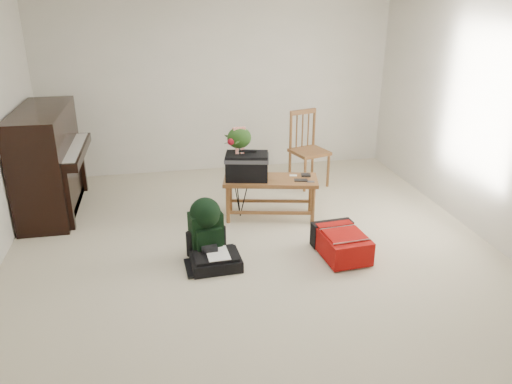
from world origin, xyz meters
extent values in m
cube|color=beige|center=(0.00, 0.00, 0.00)|extent=(5.00, 5.50, 0.01)
cube|color=silver|center=(0.00, 2.75, 1.25)|extent=(5.00, 0.04, 2.50)
cube|color=silver|center=(2.50, 0.00, 1.25)|extent=(0.04, 5.50, 2.50)
cube|color=black|center=(-2.20, 1.60, 0.62)|extent=(0.55, 1.50, 1.25)
cube|color=black|center=(-1.90, 1.60, 0.73)|extent=(0.28, 1.30, 0.10)
cube|color=white|center=(-1.90, 1.60, 0.78)|extent=(0.22, 1.20, 0.02)
cube|color=black|center=(-2.15, 1.60, 0.05)|extent=(0.45, 1.30, 0.10)
cube|color=brown|center=(0.35, 0.89, 0.46)|extent=(1.15, 0.66, 0.04)
cylinder|color=brown|center=(-0.14, 0.71, 0.22)|extent=(0.05, 0.05, 0.44)
cylinder|color=brown|center=(-0.14, 1.06, 0.22)|extent=(0.05, 0.05, 0.44)
cylinder|color=brown|center=(0.84, 0.71, 0.22)|extent=(0.05, 0.05, 0.44)
cylinder|color=brown|center=(0.84, 1.06, 0.22)|extent=(0.05, 0.05, 0.44)
cube|color=brown|center=(1.10, 1.83, 0.47)|extent=(0.55, 0.55, 0.04)
cylinder|color=brown|center=(0.92, 1.64, 0.23)|extent=(0.04, 0.04, 0.45)
cylinder|color=brown|center=(0.92, 2.01, 0.23)|extent=(0.04, 0.04, 0.45)
cylinder|color=brown|center=(1.29, 1.64, 0.23)|extent=(0.04, 0.04, 0.45)
cylinder|color=brown|center=(1.29, 2.01, 0.23)|extent=(0.04, 0.04, 0.45)
cube|color=brown|center=(1.10, 2.01, 0.99)|extent=(0.39, 0.16, 0.06)
cylinder|color=brown|center=(0.92, 2.01, 0.73)|extent=(0.04, 0.04, 0.55)
cylinder|color=brown|center=(1.29, 2.01, 0.73)|extent=(0.04, 0.04, 0.55)
cube|color=#BE1308|center=(0.85, -0.17, 0.14)|extent=(0.46, 0.65, 0.24)
cube|color=black|center=(0.85, 0.07, 0.14)|extent=(0.44, 0.18, 0.26)
cube|color=#BE1308|center=(0.85, -0.21, 0.27)|extent=(0.40, 0.38, 0.02)
cube|color=silver|center=(0.85, -0.39, 0.27)|extent=(0.39, 0.04, 0.01)
cube|color=black|center=(-0.42, -0.14, 0.06)|extent=(0.49, 0.40, 0.11)
cube|color=black|center=(-0.42, -0.14, 0.13)|extent=(0.43, 0.34, 0.03)
cube|color=white|center=(-0.40, -0.16, 0.15)|extent=(0.22, 0.30, 0.01)
cube|color=black|center=(-0.47, -0.08, 0.18)|extent=(0.16, 0.10, 0.05)
cube|color=black|center=(-0.49, 0.09, 0.24)|extent=(0.35, 0.25, 0.48)
cube|color=black|center=(-0.49, -0.03, 0.21)|extent=(0.26, 0.10, 0.28)
sphere|color=black|center=(-0.49, 0.09, 0.48)|extent=(0.31, 0.31, 0.31)
cube|color=black|center=(-0.56, 0.20, 0.23)|extent=(0.05, 0.04, 0.43)
cube|color=black|center=(-0.41, 0.20, 0.23)|extent=(0.05, 0.04, 0.43)
cylinder|color=black|center=(0.00, 0.98, 0.88)|extent=(0.01, 0.01, 0.29)
ellipsoid|color=#234816|center=(0.00, 0.98, 0.97)|extent=(0.27, 0.20, 0.25)
cube|color=#EC3B29|center=(0.00, 0.96, 1.05)|extent=(0.14, 0.05, 0.08)
camera|label=1|loc=(-0.86, -4.38, 2.51)|focal=35.00mm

